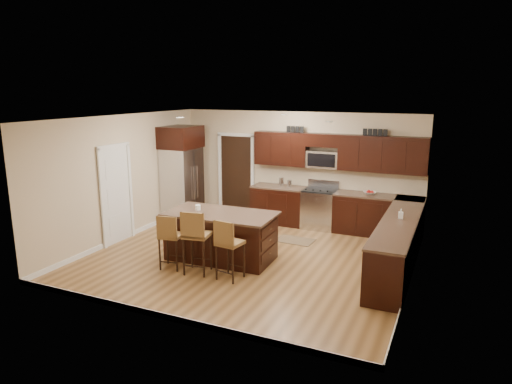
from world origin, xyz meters
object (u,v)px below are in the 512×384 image
at_px(stool_mid, 195,235).
at_px(refrigerator, 182,173).
at_px(range, 320,208).
at_px(stool_right, 228,243).
at_px(island, 221,237).
at_px(stool_left, 170,235).

xyz_separation_m(stool_mid, refrigerator, (-2.10, 2.80, 0.48)).
relative_size(range, refrigerator, 0.47).
bearing_deg(range, refrigerator, -166.76).
bearing_deg(stool_right, stool_mid, -171.83).
bearing_deg(stool_right, range, 88.77).
height_order(range, refrigerator, refrigerator).
height_order(island, stool_right, stool_right).
height_order(range, stool_mid, stool_mid).
height_order(stool_mid, refrigerator, refrigerator).
relative_size(stool_left, stool_mid, 0.88).
height_order(stool_mid, stool_right, stool_mid).
distance_m(range, refrigerator, 3.47).
bearing_deg(island, stool_mid, -94.88).
distance_m(stool_mid, stool_right, 0.64).
relative_size(stool_mid, stool_right, 1.08).
xyz_separation_m(range, stool_right, (-0.56, -3.57, 0.20)).
bearing_deg(range, stool_mid, -108.55).
height_order(range, stool_left, range).
xyz_separation_m(range, refrigerator, (-3.30, -0.78, 0.73)).
bearing_deg(stool_right, refrigerator, 142.10).
relative_size(range, stool_mid, 0.95).
distance_m(island, refrigerator, 3.00).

